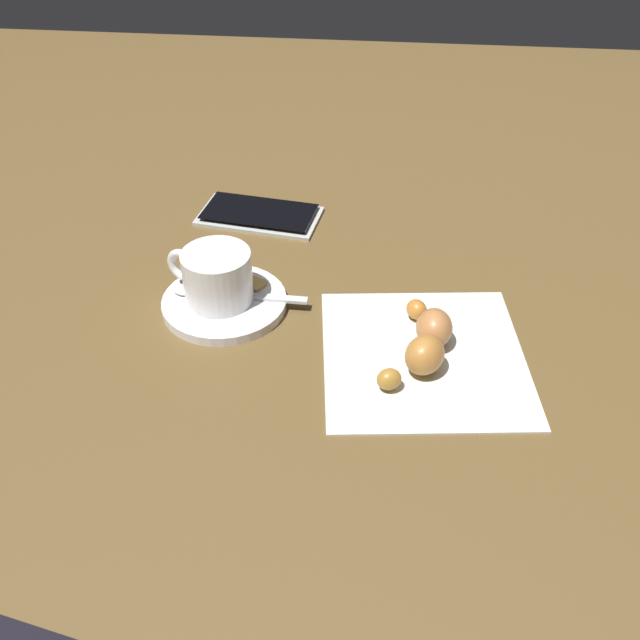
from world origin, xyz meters
name	(u,v)px	position (x,y,z in m)	size (l,w,h in m)	color
ground_plane	(319,334)	(0.00, 0.00, 0.00)	(1.80, 1.80, 0.00)	brown
saucer	(225,303)	(-0.10, 0.03, 0.01)	(0.13, 0.13, 0.01)	white
espresso_cup	(216,276)	(-0.11, 0.03, 0.04)	(0.09, 0.07, 0.05)	white
teaspoon	(218,293)	(-0.11, 0.04, 0.01)	(0.14, 0.02, 0.01)	silver
sugar_packet	(236,278)	(-0.09, 0.07, 0.01)	(0.07, 0.02, 0.01)	tan
napkin	(424,355)	(0.10, -0.02, 0.00)	(0.19, 0.20, 0.00)	silver
croissant	(426,341)	(0.10, -0.03, 0.02)	(0.07, 0.13, 0.04)	#AF782E
cell_phone	(259,214)	(-0.10, 0.21, 0.00)	(0.15, 0.09, 0.01)	#B9BDB7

